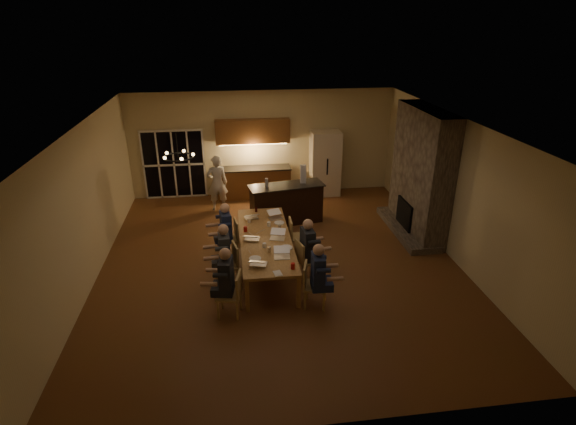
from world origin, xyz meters
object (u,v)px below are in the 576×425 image
Objects in this scene: chair_right_near at (315,285)px; person_left_far at (226,231)px; chandelier at (178,157)px; bar_blender at (303,174)px; bar_island at (286,204)px; laptop_d at (277,234)px; laptop_c at (252,235)px; redcup_mid at (245,229)px; redcup_near at (293,266)px; chair_left_near at (229,294)px; plate_far at (279,223)px; refrigerator at (325,163)px; standing_person at (217,183)px; laptop_b at (282,252)px; person_right_mid at (308,249)px; can_cola at (256,210)px; can_silver at (269,250)px; laptop_f at (276,214)px; chair_right_mid at (308,259)px; plate_left at (255,259)px; chair_left_far at (228,239)px; chair_left_mid at (227,265)px; person_left_mid at (225,255)px; chair_right_far at (299,236)px; plate_near at (286,248)px; mug_mid at (269,224)px; mug_back at (249,221)px; laptop_a at (258,259)px; bar_bottle at (267,183)px; can_right at (280,228)px; dining_table at (266,253)px; laptop_e at (251,214)px; person_right_near at (318,277)px; mug_front at (264,245)px.

chair_right_near is 2.69m from person_left_far.
bar_blender is (2.88, 2.84, -1.43)m from chandelier.
bar_island reaches higher than laptop_d.
laptop_c is 2.67× the size of redcup_mid.
chair_right_near reaches higher than redcup_near.
chair_left_near is 2.65m from plate_far.
refrigerator is 4.06m from plate_far.
laptop_b is at bearing 102.30° from standing_person.
chair_left_near is at bearing 115.03° from person_right_mid.
chandelier is (-0.79, -0.90, 2.06)m from person_left_far.
plate_far is at bearing -55.99° from can_cola.
laptop_f is at bearing 79.12° from can_silver.
bar_blender is (0.83, 3.86, 0.51)m from redcup_near.
bar_island is at bearing 93.77° from laptop_d.
laptop_b is (-0.60, -0.38, 0.42)m from chair_right_mid.
plate_left is at bearing -109.44° from bar_blender.
chair_left_far is 2.05m from chair_right_mid.
can_cola is (0.76, 1.98, 0.37)m from chair_left_mid.
person_left_mid is at bearing -122.67° from refrigerator.
chair_right_far is (1.67, 2.18, 0.00)m from chair_left_near.
refrigerator is at bearing 69.20° from plate_near.
person_left_far is (-1.62, -1.79, 0.15)m from bar_island.
mug_back is (-0.44, 0.26, 0.00)m from mug_mid.
chair_right_mid reaches higher than redcup_near.
chair_left_near is at bearing -111.92° from bar_blender.
laptop_a is (0.62, -1.67, 0.17)m from person_left_far.
plate_far is at bearing 11.93° from person_right_mid.
refrigerator reaches higher than standing_person.
plate_near is at bearing -100.91° from bar_blender.
laptop_b is 2.67× the size of redcup_mid.
can_silver is 1.42m from plate_far.
laptop_b reaches higher than chair_right_near.
redcup_mid is (-2.65, -3.95, -0.19)m from refrigerator.
person_left_far is at bearing 125.84° from can_silver.
redcup_mid is (0.45, 0.91, 0.37)m from chair_left_mid.
bar_bottle is at bearing 77.91° from laptop_f.
bar_island is 6.23× the size of laptop_f.
can_right is at bearing 66.36° from chair_left_far.
chair_right_mid is at bearing -63.99° from can_cola.
can_cola is at bearing 10.86° from chair_right_mid.
laptop_b is 0.35m from can_silver.
dining_table is at bearing 43.32° from chair_right_near.
plate_far is (-0.47, 1.24, 0.31)m from chair_right_mid.
plate_left is at bearing 80.32° from laptop_e.
can_cola is (-0.93, 2.98, 0.37)m from chair_right_near.
plate_left is at bearing -141.59° from can_silver.
mug_back is 1.74m from plate_left.
person_left_far is (-0.85, 0.56, 0.31)m from dining_table.
mug_front is at bearing 39.79° from person_right_near.
chandelier is 5.90× the size of mug_front.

